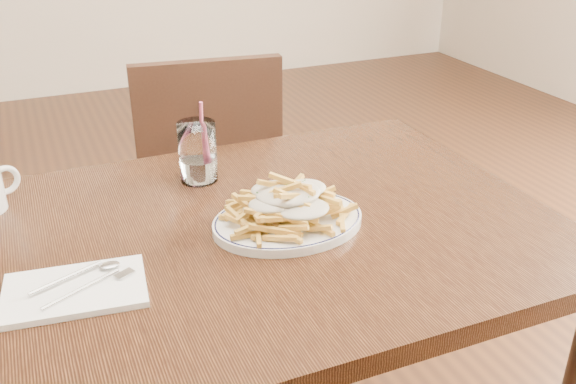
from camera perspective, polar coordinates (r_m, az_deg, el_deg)
name	(u,v)px	position (r m, az deg, el deg)	size (l,w,h in m)	color
table	(234,266)	(1.22, -4.85, -6.58)	(1.20, 0.80, 0.75)	black
chair_far	(207,177)	(1.98, -7.19, 1.33)	(0.46, 0.46, 0.89)	black
fries_plate	(288,221)	(1.18, 0.00, -2.61)	(0.30, 0.26, 0.02)	white
loaded_fries	(288,199)	(1.16, 0.00, -0.66)	(0.25, 0.20, 0.07)	gold
napkin	(75,290)	(1.06, -18.41, -8.29)	(0.22, 0.14, 0.01)	white
cutlery	(74,284)	(1.06, -18.52, -7.78)	(0.16, 0.12, 0.01)	silver
water_glass	(198,156)	(1.36, -8.01, 3.23)	(0.08, 0.08, 0.17)	white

